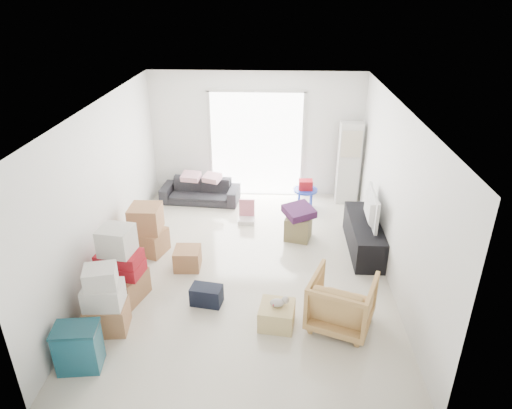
{
  "coord_description": "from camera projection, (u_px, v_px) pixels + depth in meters",
  "views": [
    {
      "loc": [
        0.44,
        -6.42,
        4.24
      ],
      "look_at": [
        0.12,
        0.2,
        1.05
      ],
      "focal_mm": 32.0,
      "sensor_mm": 36.0,
      "label": 1
    }
  ],
  "objects": [
    {
      "name": "pillow_right",
      "position": [
        212.0,
        172.0,
        9.58
      ],
      "size": [
        0.44,
        0.4,
        0.12
      ],
      "primitive_type": "cube",
      "rotation": [
        0.0,
        0.0,
        -0.36
      ],
      "color": "#DCA0AE",
      "rests_on": "sofa"
    },
    {
      "name": "room_shell",
      "position": [
        247.0,
        193.0,
        7.05
      ],
      "size": [
        4.98,
        6.48,
        3.18
      ],
      "color": "beige",
      "rests_on": "ground"
    },
    {
      "name": "loose_box",
      "position": [
        188.0,
        258.0,
        7.53
      ],
      "size": [
        0.43,
        0.43,
        0.35
      ],
      "primitive_type": "cube",
      "rotation": [
        0.0,
        0.0,
        0.03
      ],
      "color": "#946643",
      "rests_on": "room_shell"
    },
    {
      "name": "pillow_left",
      "position": [
        190.0,
        170.0,
        9.64
      ],
      "size": [
        0.43,
        0.36,
        0.12
      ],
      "primitive_type": "cube",
      "rotation": [
        0.0,
        0.0,
        -0.16
      ],
      "color": "#DCA0AE",
      "rests_on": "sofa"
    },
    {
      "name": "storage_bins",
      "position": [
        78.0,
        347.0,
        5.49
      ],
      "size": [
        0.56,
        0.43,
        0.6
      ],
      "rotation": [
        0.0,
        0.0,
        0.12
      ],
      "color": "#154B5D",
      "rests_on": "room_shell"
    },
    {
      "name": "sliding_door",
      "position": [
        256.0,
        140.0,
        9.77
      ],
      "size": [
        2.1,
        0.04,
        2.33
      ],
      "color": "white",
      "rests_on": "room_shell"
    },
    {
      "name": "ac_tower",
      "position": [
        348.0,
        163.0,
        9.55
      ],
      "size": [
        0.45,
        0.3,
        1.75
      ],
      "primitive_type": "cube",
      "color": "silver",
      "rests_on": "room_shell"
    },
    {
      "name": "box_stack_b",
      "position": [
        121.0,
        268.0,
        6.66
      ],
      "size": [
        0.72,
        0.72,
        1.18
      ],
      "rotation": [
        0.0,
        0.0,
        -0.22
      ],
      "color": "#946643",
      "rests_on": "room_shell"
    },
    {
      "name": "armchair",
      "position": [
        342.0,
        299.0,
        6.15
      ],
      "size": [
        1.04,
        1.01,
        0.84
      ],
      "primitive_type": "imported",
      "rotation": [
        0.0,
        0.0,
        2.78
      ],
      "color": "tan",
      "rests_on": "room_shell"
    },
    {
      "name": "blanket",
      "position": [
        299.0,
        213.0,
        8.27
      ],
      "size": [
        0.65,
        0.65,
        0.14
      ],
      "primitive_type": "cube",
      "rotation": [
        0.0,
        0.0,
        0.45
      ],
      "color": "#481E4C",
      "rests_on": "ottoman"
    },
    {
      "name": "television",
      "position": [
        366.0,
        218.0,
        7.87
      ],
      "size": [
        0.59,
        0.99,
        0.13
      ],
      "primitive_type": "imported",
      "rotation": [
        0.0,
        0.0,
        1.54
      ],
      "color": "black",
      "rests_on": "tv_console"
    },
    {
      "name": "tv_console",
      "position": [
        364.0,
        235.0,
        8.01
      ],
      "size": [
        0.49,
        1.65,
        0.55
      ],
      "primitive_type": "cube",
      "color": "black",
      "rests_on": "room_shell"
    },
    {
      "name": "wood_crate",
      "position": [
        277.0,
        315.0,
        6.26
      ],
      "size": [
        0.53,
        0.53,
        0.31
      ],
      "primitive_type": "cube",
      "rotation": [
        0.0,
        0.0,
        -0.13
      ],
      "color": "tan",
      "rests_on": "room_shell"
    },
    {
      "name": "box_stack_c",
      "position": [
        147.0,
        230.0,
        7.87
      ],
      "size": [
        0.71,
        0.64,
        0.88
      ],
      "rotation": [
        0.0,
        0.0,
        -0.18
      ],
      "color": "#946643",
      "rests_on": "room_shell"
    },
    {
      "name": "plush_bunny",
      "position": [
        279.0,
        302.0,
        6.17
      ],
      "size": [
        0.26,
        0.15,
        0.13
      ],
      "rotation": [
        0.0,
        0.0,
        0.16
      ],
      "color": "#B2ADA8",
      "rests_on": "wood_crate"
    },
    {
      "name": "sofa",
      "position": [
        200.0,
        188.0,
        9.79
      ],
      "size": [
        1.7,
        0.63,
        0.65
      ],
      "primitive_type": "imported",
      "rotation": [
        0.0,
        0.0,
        -0.09
      ],
      "color": "#2A2A30",
      "rests_on": "room_shell"
    },
    {
      "name": "toy_walker",
      "position": [
        247.0,
        216.0,
        9.04
      ],
      "size": [
        0.33,
        0.29,
        0.44
      ],
      "rotation": [
        0.0,
        0.0,
        -0.02
      ],
      "color": "silver",
      "rests_on": "room_shell"
    },
    {
      "name": "ottoman",
      "position": [
        298.0,
        227.0,
        8.39
      ],
      "size": [
        0.54,
        0.54,
        0.44
      ],
      "primitive_type": "cube",
      "rotation": [
        0.0,
        0.0,
        -0.25
      ],
      "color": "olive",
      "rests_on": "room_shell"
    },
    {
      "name": "kids_table",
      "position": [
        305.0,
        188.0,
        9.44
      ],
      "size": [
        0.5,
        0.5,
        0.63
      ],
      "rotation": [
        0.0,
        0.0,
        0.16
      ],
      "color": "#1B32B1",
      "rests_on": "room_shell"
    },
    {
      "name": "duffel_bag",
      "position": [
        207.0,
        295.0,
        6.68
      ],
      "size": [
        0.49,
        0.34,
        0.29
      ],
      "primitive_type": "cube",
      "rotation": [
        0.0,
        0.0,
        -0.16
      ],
      "color": "black",
      "rests_on": "room_shell"
    },
    {
      "name": "box_stack_a",
      "position": [
        105.0,
        303.0,
        6.05
      ],
      "size": [
        0.58,
        0.5,
        0.98
      ],
      "rotation": [
        0.0,
        0.0,
        0.1
      ],
      "color": "#946643",
      "rests_on": "room_shell"
    }
  ]
}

